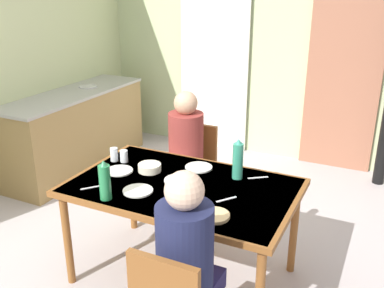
# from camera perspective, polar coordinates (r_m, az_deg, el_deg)

# --- Properties ---
(ground_plane) EXTENTS (7.19, 7.19, 0.00)m
(ground_plane) POSITION_cam_1_polar(r_m,az_deg,el_deg) (3.55, -8.21, -15.34)
(ground_plane) COLOR #BAB2B3
(wall_back) EXTENTS (4.06, 0.10, 2.86)m
(wall_back) POSITION_cam_1_polar(r_m,az_deg,el_deg) (5.42, 7.87, 13.66)
(wall_back) COLOR #B7C893
(wall_back) RESTS_ON ground_plane
(door_wooden) EXTENTS (0.80, 0.05, 2.00)m
(door_wooden) POSITION_cam_1_polar(r_m,az_deg,el_deg) (5.17, 19.08, 7.56)
(door_wooden) COLOR #9D6249
(door_wooden) RESTS_ON ground_plane
(curtain_panel) EXTENTS (0.90, 0.03, 2.40)m
(curtain_panel) POSITION_cam_1_polar(r_m,az_deg,el_deg) (5.51, 2.90, 11.54)
(curtain_panel) COLOR white
(curtain_panel) RESTS_ON ground_plane
(kitchen_counter) EXTENTS (0.61, 1.92, 0.91)m
(kitchen_counter) POSITION_cam_1_polar(r_m,az_deg,el_deg) (5.19, -14.98, 1.73)
(kitchen_counter) COLOR olive
(kitchen_counter) RESTS_ON ground_plane
(dining_table) EXTENTS (1.55, 0.97, 0.75)m
(dining_table) POSITION_cam_1_polar(r_m,az_deg,el_deg) (3.05, -1.24, -6.47)
(dining_table) COLOR brown
(dining_table) RESTS_ON ground_plane
(chair_far_diner) EXTENTS (0.40, 0.40, 0.87)m
(chair_far_diner) POSITION_cam_1_polar(r_m,az_deg,el_deg) (3.94, 0.02, -2.94)
(chair_far_diner) COLOR brown
(chair_far_diner) RESTS_ON ground_plane
(person_near_diner) EXTENTS (0.30, 0.37, 0.77)m
(person_near_diner) POSITION_cam_1_polar(r_m,az_deg,el_deg) (2.31, -0.79, -13.46)
(person_near_diner) COLOR #221E4E
(person_near_diner) RESTS_ON ground_plane
(person_far_diner) EXTENTS (0.30, 0.37, 0.77)m
(person_far_diner) POSITION_cam_1_polar(r_m,az_deg,el_deg) (3.72, -0.89, 0.30)
(person_far_diner) COLOR maroon
(person_far_diner) RESTS_ON ground_plane
(water_bottle_green_near) EXTENTS (0.07, 0.07, 0.30)m
(water_bottle_green_near) POSITION_cam_1_polar(r_m,az_deg,el_deg) (3.08, 6.01, -2.07)
(water_bottle_green_near) COLOR #339372
(water_bottle_green_near) RESTS_ON dining_table
(water_bottle_green_far) EXTENTS (0.08, 0.08, 0.27)m
(water_bottle_green_far) POSITION_cam_1_polar(r_m,az_deg,el_deg) (2.83, -11.32, -4.77)
(water_bottle_green_far) COLOR #268149
(water_bottle_green_far) RESTS_ON dining_table
(serving_bowl_center) EXTENTS (0.17, 0.17, 0.05)m
(serving_bowl_center) POSITION_cam_1_polar(r_m,az_deg,el_deg) (3.23, -5.56, -3.09)
(serving_bowl_center) COLOR #F0E7C8
(serving_bowl_center) RESTS_ON dining_table
(dinner_plate_near_left) EXTENTS (0.22, 0.22, 0.01)m
(dinner_plate_near_left) POSITION_cam_1_polar(r_m,az_deg,el_deg) (3.07, -1.65, -4.77)
(dinner_plate_near_left) COLOR white
(dinner_plate_near_left) RESTS_ON dining_table
(dinner_plate_near_right) EXTENTS (0.20, 0.20, 0.01)m
(dinner_plate_near_right) POSITION_cam_1_polar(r_m,az_deg,el_deg) (2.95, -7.09, -6.07)
(dinner_plate_near_right) COLOR white
(dinner_plate_near_right) RESTS_ON dining_table
(dinner_plate_far_center) EXTENTS (0.20, 0.20, 0.01)m
(dinner_plate_far_center) POSITION_cam_1_polar(r_m,az_deg,el_deg) (3.27, 0.88, -3.07)
(dinner_plate_far_center) COLOR white
(dinner_plate_far_center) RESTS_ON dining_table
(dinner_plate_far_side) EXTENTS (0.20, 0.20, 0.01)m
(dinner_plate_far_side) POSITION_cam_1_polar(r_m,az_deg,el_deg) (3.26, -9.47, -3.46)
(dinner_plate_far_side) COLOR white
(dinner_plate_far_side) RESTS_ON dining_table
(drinking_glass_by_near_diner) EXTENTS (0.06, 0.06, 0.09)m
(drinking_glass_by_near_diner) POSITION_cam_1_polar(r_m,az_deg,el_deg) (3.41, -8.88, -1.58)
(drinking_glass_by_near_diner) COLOR silver
(drinking_glass_by_near_diner) RESTS_ON dining_table
(drinking_glass_by_far_diner) EXTENTS (0.06, 0.06, 0.11)m
(drinking_glass_by_far_diner) POSITION_cam_1_polar(r_m,az_deg,el_deg) (3.44, -10.14, -1.35)
(drinking_glass_by_far_diner) COLOR silver
(drinking_glass_by_far_diner) RESTS_ON dining_table
(bread_plate_sliced) EXTENTS (0.19, 0.19, 0.02)m
(bread_plate_sliced) POSITION_cam_1_polar(r_m,az_deg,el_deg) (2.63, 2.89, -9.31)
(bread_plate_sliced) COLOR #DBB77A
(bread_plate_sliced) RESTS_ON dining_table
(cutlery_knife_near) EXTENTS (0.13, 0.10, 0.00)m
(cutlery_knife_near) POSITION_cam_1_polar(r_m,az_deg,el_deg) (3.15, 8.61, -4.36)
(cutlery_knife_near) COLOR silver
(cutlery_knife_near) RESTS_ON dining_table
(cutlery_fork_near) EXTENTS (0.10, 0.13, 0.00)m
(cutlery_fork_near) POSITION_cam_1_polar(r_m,az_deg,el_deg) (2.64, -1.57, -9.38)
(cutlery_fork_near) COLOR silver
(cutlery_fork_near) RESTS_ON dining_table
(cutlery_knife_far) EXTENTS (0.11, 0.13, 0.00)m
(cutlery_knife_far) POSITION_cam_1_polar(r_m,az_deg,el_deg) (3.05, -12.98, -5.55)
(cutlery_knife_far) COLOR silver
(cutlery_knife_far) RESTS_ON dining_table
(cutlery_fork_far) EXTENTS (0.10, 0.13, 0.00)m
(cutlery_fork_far) POSITION_cam_1_polar(r_m,az_deg,el_deg) (2.83, 4.56, -7.19)
(cutlery_fork_far) COLOR silver
(cutlery_fork_far) RESTS_ON dining_table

